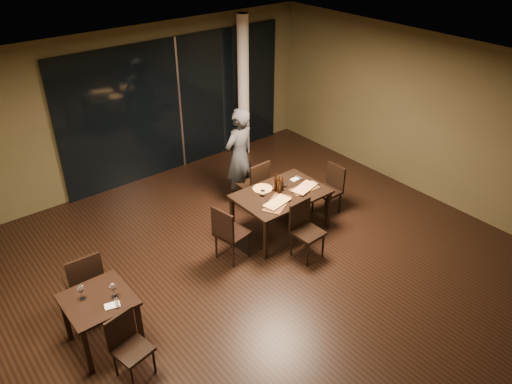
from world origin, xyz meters
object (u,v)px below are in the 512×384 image
object	(u,v)px
bottle_b	(282,184)
main_table	(281,197)
chair_main_left	(228,231)
chair_main_far	(256,183)
chair_main_near	(304,227)
chair_side_near	(128,343)
bottle_a	(279,185)
chair_main_right	(331,186)
diner	(239,156)
bottle_c	(276,182)
side_table	(99,306)
chair_side_far	(85,279)

from	to	relation	value
bottle_b	main_table	bearing A→B (deg)	-140.60
chair_main_left	bottle_b	bearing A→B (deg)	-93.27
main_table	bottle_b	bearing A→B (deg)	39.40
chair_main_left	chair_main_far	bearing A→B (deg)	-64.75
chair_main_near	chair_main_left	size ratio (longest dim) A/B	0.97
main_table	chair_side_near	distance (m)	3.53
chair_main_left	bottle_b	distance (m)	1.28
bottle_a	chair_main_near	bearing A→B (deg)	-97.96
chair_main_right	chair_main_far	bearing A→B (deg)	-131.03
chair_main_far	diner	bearing A→B (deg)	-86.60
chair_main_near	bottle_c	world-z (taller)	bottle_c
chair_main_right	diner	distance (m)	1.74
side_table	bottle_c	xyz separation A→B (m)	(3.38, 0.62, 0.28)
chair_main_near	bottle_b	distance (m)	0.87
chair_main_near	chair_main_right	size ratio (longest dim) A/B	1.04
chair_main_near	chair_side_far	bearing A→B (deg)	161.53
bottle_a	bottle_c	size ratio (longest dim) A/B	1.03
chair_main_near	bottle_a	distance (m)	0.83
chair_main_far	chair_main_right	world-z (taller)	chair_main_far
chair_main_left	chair_side_far	world-z (taller)	chair_side_far
chair_main_far	diner	xyz separation A→B (m)	(-0.05, 0.44, 0.38)
chair_side_near	diner	size ratio (longest dim) A/B	0.47
main_table	side_table	world-z (taller)	same
chair_side_near	bottle_b	xyz separation A→B (m)	(3.41, 1.17, 0.41)
side_table	diner	distance (m)	3.90
bottle_a	bottle_c	bearing A→B (deg)	84.60
chair_side_near	bottle_a	distance (m)	3.52
main_table	chair_side_far	xyz separation A→B (m)	(-3.32, 0.18, -0.12)
diner	bottle_c	distance (m)	1.13
chair_main_left	bottle_c	bearing A→B (deg)	-89.51
chair_main_near	chair_side_near	xyz separation A→B (m)	(-3.21, -0.40, -0.05)
diner	bottle_a	world-z (taller)	diner
chair_main_near	chair_side_near	distance (m)	3.23
chair_main_far	bottle_b	bearing A→B (deg)	83.73
main_table	bottle_c	xyz separation A→B (m)	(-0.02, 0.12, 0.23)
main_table	diner	size ratio (longest dim) A/B	0.82
chair_main_far	bottle_c	bearing A→B (deg)	76.24
chair_main_far	diner	distance (m)	0.58
chair_side_near	bottle_a	xyz separation A→B (m)	(3.31, 1.13, 0.44)
bottle_c	chair_side_near	bearing A→B (deg)	-159.60
main_table	chair_side_far	size ratio (longest dim) A/B	1.51
diner	bottle_b	bearing A→B (deg)	78.00
side_table	chair_main_left	xyz separation A→B (m)	(2.25, 0.40, -0.08)
side_table	bottle_a	distance (m)	3.42
chair_side_near	chair_main_right	bearing A→B (deg)	1.80
chair_main_left	bottle_c	xyz separation A→B (m)	(1.13, 0.22, 0.37)
chair_main_near	chair_side_near	bearing A→B (deg)	-175.69
main_table	side_table	size ratio (longest dim) A/B	1.88
bottle_b	chair_main_right	bearing A→B (deg)	-6.76
chair_main_right	bottle_a	size ratio (longest dim) A/B	2.79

